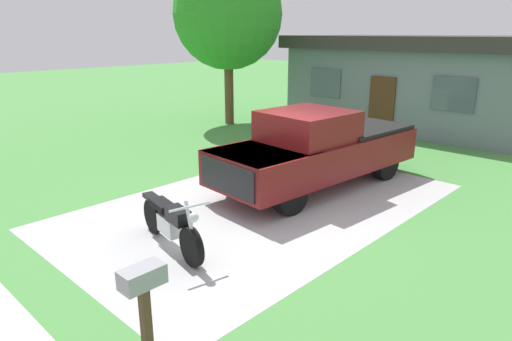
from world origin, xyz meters
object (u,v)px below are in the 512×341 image
at_px(shade_tree, 228,14).
at_px(pickup_truck, 319,148).
at_px(neighbor_house, 414,80).
at_px(mailbox, 143,291).
at_px(motorcycle, 171,223).

bearing_deg(shade_tree, pickup_truck, -27.82).
xyz_separation_m(shade_tree, neighbor_house, (5.50, 5.02, -2.50)).
bearing_deg(pickup_truck, shade_tree, 152.18).
distance_m(mailbox, shade_tree, 14.60).
bearing_deg(pickup_truck, neighbor_house, 101.69).
height_order(pickup_truck, mailbox, pickup_truck).
bearing_deg(motorcycle, mailbox, -41.20).
distance_m(pickup_truck, mailbox, 6.92).
bearing_deg(neighbor_house, mailbox, -74.56).
distance_m(motorcycle, mailbox, 3.01).
xyz_separation_m(mailbox, neighbor_house, (-4.25, 15.38, 0.81)).
height_order(mailbox, neighbor_house, neighbor_house).
distance_m(pickup_truck, neighbor_house, 9.12).
bearing_deg(mailbox, pickup_truck, 110.36).
distance_m(pickup_truck, shade_tree, 8.94).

